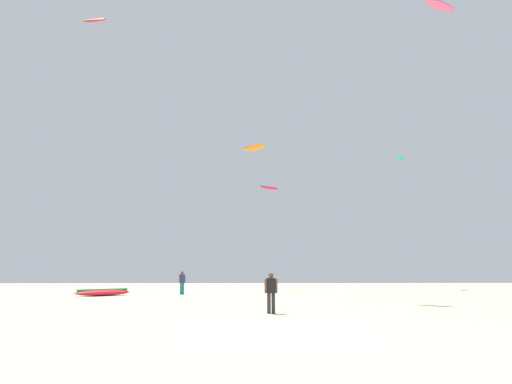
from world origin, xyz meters
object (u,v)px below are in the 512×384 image
kite_grounded_near (103,292)px  kite_aloft_3 (254,148)px  kite_aloft_5 (401,159)px  kite_aloft_0 (95,20)px  kite_aloft_1 (269,188)px  kite_aloft_4 (440,6)px  person_foreground (271,289)px  person_midground (182,281)px

kite_grounded_near → kite_aloft_3: 22.96m
kite_grounded_near → kite_aloft_5: (27.17, 14.27, 13.56)m
kite_aloft_0 → kite_aloft_5: size_ratio=1.29×
kite_aloft_1 → kite_aloft_0: bearing=-155.2°
kite_aloft_0 → kite_aloft_4: kite_aloft_4 is taller
kite_aloft_4 → kite_aloft_5: bearing=109.3°
person_foreground → kite_aloft_4: (18.18, 22.64, 26.72)m
kite_aloft_1 → kite_aloft_4: size_ratio=0.61×
kite_grounded_near → kite_aloft_5: 33.55m
kite_aloft_4 → kite_aloft_0: bearing=175.0°
kite_aloft_3 → kite_aloft_5: kite_aloft_3 is taller
kite_aloft_0 → kite_aloft_1: bearing=24.8°
person_foreground → person_midground: bearing=-169.9°
kite_grounded_near → kite_aloft_0: bearing=116.5°
person_midground → kite_aloft_4: kite_aloft_4 is taller
kite_aloft_4 → kite_aloft_5: size_ratio=1.96×
kite_aloft_1 → kite_aloft_3: bearing=-109.6°
person_foreground → kite_grounded_near: 18.96m
person_midground → kite_aloft_4: 36.34m
kite_aloft_1 → person_foreground: bearing=-93.1°
kite_aloft_1 → kite_aloft_4: bearing=-35.3°
kite_aloft_0 → kite_grounded_near: bearing=-63.5°
kite_grounded_near → kite_aloft_0: 29.52m
person_foreground → kite_aloft_5: kite_aloft_5 is taller
kite_aloft_0 → kite_aloft_3: size_ratio=1.03×
kite_aloft_0 → kite_aloft_3: 21.02m
person_foreground → kite_aloft_1: bearing=168.2°
kite_aloft_0 → kite_aloft_1: (18.43, 8.52, -15.98)m
kite_aloft_1 → kite_aloft_4: 25.87m
person_midground → kite_aloft_3: kite_aloft_3 is taller
person_midground → kite_aloft_4: bearing=60.5°
kite_aloft_0 → kite_aloft_1: kite_aloft_0 is taller
kite_grounded_near → kite_aloft_4: bearing=14.2°
kite_grounded_near → kite_aloft_1: (13.19, 19.04, 11.09)m
person_foreground → kite_aloft_5: size_ratio=0.81×
kite_aloft_3 → kite_aloft_4: (18.24, -6.26, 12.96)m
person_foreground → kite_aloft_0: (-16.61, 25.68, 26.32)m
person_midground → kite_aloft_3: size_ratio=0.68×
person_foreground → kite_aloft_3: 32.00m
person_midground → kite_aloft_5: (21.71, 12.14, 12.76)m
kite_aloft_4 → person_foreground: bearing=-128.8°
kite_aloft_0 → kite_aloft_4: bearing=-5.0°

